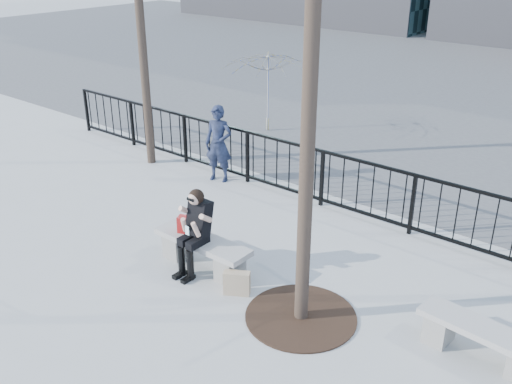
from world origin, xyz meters
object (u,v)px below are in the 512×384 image
Objects in this scene: seated_woman at (194,232)px; standing_man at (219,144)px; bench_main at (203,250)px; bench_second at (481,339)px.

seated_woman is 0.84× the size of standing_man.
bench_main is 1.04× the size of standing_man.
standing_man reaches higher than seated_woman.
bench_second is 4.11m from seated_woman.
standing_man is at bearing 128.06° from bench_main.
seated_woman is at bearing -164.74° from bench_second.
bench_main is at bearing -166.95° from bench_second.
bench_second is 0.96× the size of standing_man.
bench_second is at bearing 10.55° from seated_woman.
standing_man is (-2.12, 2.86, 0.12)m from seated_woman.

